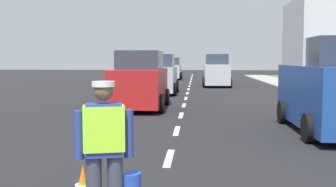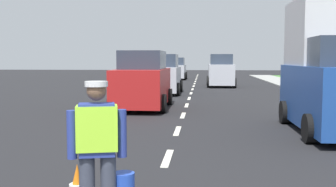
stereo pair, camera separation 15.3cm
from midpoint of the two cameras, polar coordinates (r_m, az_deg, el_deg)
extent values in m
plane|color=black|center=(23.09, 3.47, 0.09)|extent=(96.00, 96.00, 0.00)
cube|color=silver|center=(7.96, 0.49, -9.05)|extent=(0.14, 1.40, 0.01)
cube|color=silver|center=(10.89, 1.73, -5.26)|extent=(0.14, 1.40, 0.01)
cube|color=silver|center=(13.85, 2.44, -3.08)|extent=(0.14, 1.40, 0.01)
cube|color=silver|center=(16.82, 2.90, -1.68)|extent=(0.14, 1.40, 0.01)
cube|color=silver|center=(19.80, 3.21, -0.69)|extent=(0.14, 1.40, 0.01)
cube|color=silver|center=(22.79, 3.45, 0.04)|extent=(0.14, 1.40, 0.01)
cube|color=silver|center=(25.78, 3.63, 0.60)|extent=(0.14, 1.40, 0.01)
cube|color=silver|center=(28.77, 3.77, 1.04)|extent=(0.14, 1.40, 0.01)
cube|color=silver|center=(31.76, 3.89, 1.40)|extent=(0.14, 1.40, 0.01)
cube|color=silver|center=(34.76, 3.98, 1.69)|extent=(0.14, 1.40, 0.01)
cube|color=silver|center=(37.75, 4.06, 1.94)|extent=(0.14, 1.40, 0.01)
cube|color=silver|center=(40.75, 4.13, 2.16)|extent=(0.14, 1.40, 0.01)
cube|color=silver|center=(43.75, 4.19, 2.34)|extent=(0.14, 1.40, 0.01)
cube|color=silver|center=(46.74, 4.24, 2.50)|extent=(0.14, 1.40, 0.01)
cube|color=silver|center=(49.74, 4.29, 2.64)|extent=(0.14, 1.40, 0.01)
cube|color=navy|center=(4.67, -9.02, -5.04)|extent=(0.45, 0.33, 0.60)
cube|color=#A5EA33|center=(4.67, -9.02, -4.79)|extent=(0.51, 0.38, 0.51)
cylinder|color=navy|center=(4.69, -12.45, -5.67)|extent=(0.11, 0.11, 0.55)
cylinder|color=navy|center=(4.69, -5.57, -5.59)|extent=(0.11, 0.11, 0.55)
sphere|color=brown|center=(4.62, -9.09, 0.35)|extent=(0.22, 0.22, 0.22)
cylinder|color=silver|center=(4.61, -9.11, 1.35)|extent=(0.26, 0.26, 0.06)
cylinder|color=#2347B7|center=(4.93, -5.34, -12.47)|extent=(0.26, 0.26, 0.26)
cylinder|color=white|center=(5.19, -11.77, -12.63)|extent=(0.20, 0.20, 0.06)
cube|color=#1E4799|center=(11.40, 22.65, -0.33)|extent=(1.90, 4.60, 1.56)
cube|color=silver|center=(12.15, 21.75, 7.93)|extent=(1.80, 2.53, 1.80)
cylinder|color=black|center=(12.59, 16.37, -2.53)|extent=(0.22, 0.68, 0.68)
cylinder|color=black|center=(9.84, 19.65, -4.65)|extent=(0.22, 0.68, 0.68)
cube|color=red|center=(15.78, -3.31, 1.00)|extent=(1.81, 4.27, 1.35)
cube|color=#2D3847|center=(15.85, -3.27, 4.72)|extent=(1.60, 2.35, 0.70)
cylinder|color=black|center=(14.41, -0.41, -1.43)|extent=(0.22, 0.68, 0.68)
cylinder|color=black|center=(14.70, -7.62, -1.35)|extent=(0.22, 0.68, 0.68)
cylinder|color=black|center=(17.03, 0.43, -0.46)|extent=(0.22, 0.68, 0.68)
cylinder|color=black|center=(17.27, -5.71, -0.40)|extent=(0.22, 0.68, 0.68)
cube|color=silver|center=(38.35, 1.34, 3.14)|extent=(1.60, 4.18, 1.18)
cube|color=#2D3847|center=(38.44, 1.35, 4.55)|extent=(1.41, 2.30, 0.70)
cylinder|color=black|center=(37.03, 2.48, 2.41)|extent=(0.22, 0.68, 0.68)
cylinder|color=black|center=(37.14, -0.05, 2.43)|extent=(0.22, 0.68, 0.68)
cylinder|color=black|center=(39.61, 2.65, 2.57)|extent=(0.22, 0.68, 0.68)
cylinder|color=black|center=(39.71, 0.27, 2.58)|extent=(0.22, 0.68, 0.68)
cube|color=silver|center=(22.52, -0.59, 2.09)|extent=(1.83, 4.21, 1.30)
cube|color=#2D3847|center=(22.60, -0.57, 4.64)|extent=(1.61, 2.32, 0.70)
cylinder|color=black|center=(21.18, 1.58, 0.59)|extent=(0.22, 0.68, 0.68)
cylinder|color=black|center=(21.37, -3.42, 0.62)|extent=(0.22, 0.68, 0.68)
cylinder|color=black|center=(23.78, 1.95, 1.05)|extent=(0.22, 0.68, 0.68)
cylinder|color=black|center=(23.95, -2.51, 1.08)|extent=(0.22, 0.68, 0.68)
cube|color=silver|center=(28.73, 7.57, 2.72)|extent=(1.69, 4.24, 1.37)
cube|color=#2D3847|center=(28.60, 7.61, 4.79)|extent=(1.49, 2.33, 0.70)
cylinder|color=black|center=(30.04, 5.80, 1.83)|extent=(0.22, 0.68, 0.68)
cylinder|color=black|center=(30.11, 9.09, 1.80)|extent=(0.22, 0.68, 0.68)
cylinder|color=black|center=(27.41, 5.88, 1.54)|extent=(0.22, 0.68, 0.68)
cylinder|color=black|center=(27.50, 9.48, 1.50)|extent=(0.22, 0.68, 0.68)
camera|label=1|loc=(0.08, -89.55, 0.04)|focal=43.40mm
camera|label=2|loc=(0.08, 90.45, -0.04)|focal=43.40mm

